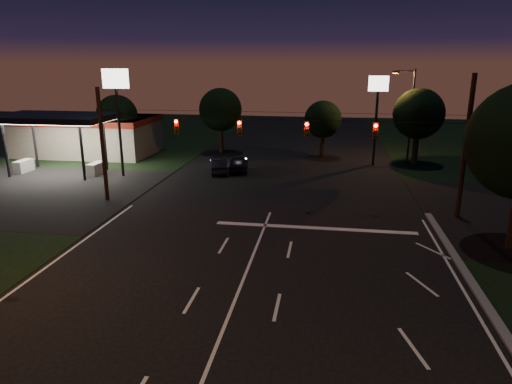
# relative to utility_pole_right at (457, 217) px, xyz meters

# --- Properties ---
(ground) EXTENTS (140.00, 140.00, 0.00)m
(ground) POSITION_rel_utility_pole_right_xyz_m (-12.00, -15.00, 0.00)
(ground) COLOR black
(ground) RESTS_ON ground
(cross_street_left) EXTENTS (20.00, 16.00, 0.02)m
(cross_street_left) POSITION_rel_utility_pole_right_xyz_m (-32.00, 1.00, 0.00)
(cross_street_left) COLOR black
(cross_street_left) RESTS_ON ground
(stop_bar) EXTENTS (12.00, 0.50, 0.01)m
(stop_bar) POSITION_rel_utility_pole_right_xyz_m (-9.00, -3.50, 0.01)
(stop_bar) COLOR silver
(stop_bar) RESTS_ON ground
(utility_pole_right) EXTENTS (0.30, 0.30, 9.00)m
(utility_pole_right) POSITION_rel_utility_pole_right_xyz_m (0.00, 0.00, 0.00)
(utility_pole_right) COLOR black
(utility_pole_right) RESTS_ON ground
(utility_pole_left) EXTENTS (0.28, 0.28, 8.00)m
(utility_pole_left) POSITION_rel_utility_pole_right_xyz_m (-24.00, 0.00, 0.00)
(utility_pole_left) COLOR black
(utility_pole_left) RESTS_ON ground
(signal_span) EXTENTS (24.00, 0.40, 1.56)m
(signal_span) POSITION_rel_utility_pole_right_xyz_m (-12.00, -0.04, 5.50)
(signal_span) COLOR black
(signal_span) RESTS_ON ground
(gas_station) EXTENTS (14.20, 16.10, 5.25)m
(gas_station) POSITION_rel_utility_pole_right_xyz_m (-33.86, 15.39, 2.38)
(gas_station) COLOR gray
(gas_station) RESTS_ON ground
(pole_sign_left_near) EXTENTS (2.20, 0.30, 9.10)m
(pole_sign_left_near) POSITION_rel_utility_pole_right_xyz_m (-26.00, 7.00, 6.98)
(pole_sign_left_near) COLOR black
(pole_sign_left_near) RESTS_ON ground
(pole_sign_right) EXTENTS (1.80, 0.30, 8.40)m
(pole_sign_right) POSITION_rel_utility_pole_right_xyz_m (-4.00, 15.00, 6.24)
(pole_sign_right) COLOR black
(pole_sign_right) RESTS_ON ground
(street_light_right_far) EXTENTS (2.20, 0.35, 9.00)m
(street_light_right_far) POSITION_rel_utility_pole_right_xyz_m (-0.76, 17.00, 5.24)
(street_light_right_far) COLOR black
(street_light_right_far) RESTS_ON ground
(tree_far_a) EXTENTS (4.20, 4.20, 6.42)m
(tree_far_a) POSITION_rel_utility_pole_right_xyz_m (-29.98, 15.12, 4.26)
(tree_far_a) COLOR black
(tree_far_a) RESTS_ON ground
(tree_far_b) EXTENTS (4.60, 4.60, 6.98)m
(tree_far_b) POSITION_rel_utility_pole_right_xyz_m (-19.98, 19.13, 4.61)
(tree_far_b) COLOR black
(tree_far_b) RESTS_ON ground
(tree_far_c) EXTENTS (3.80, 3.80, 5.86)m
(tree_far_c) POSITION_rel_utility_pole_right_xyz_m (-8.98, 18.10, 3.90)
(tree_far_c) COLOR black
(tree_far_c) RESTS_ON ground
(tree_far_d) EXTENTS (4.80, 4.80, 7.30)m
(tree_far_d) POSITION_rel_utility_pole_right_xyz_m (0.02, 16.13, 4.83)
(tree_far_d) COLOR black
(tree_far_d) RESTS_ON ground
(car_oncoming_a) EXTENTS (2.31, 4.38, 1.42)m
(car_oncoming_a) POSITION_rel_utility_pole_right_xyz_m (-16.38, 10.50, 0.71)
(car_oncoming_a) COLOR black
(car_oncoming_a) RESTS_ON ground
(car_oncoming_b) EXTENTS (2.42, 4.24, 1.32)m
(car_oncoming_b) POSITION_rel_utility_pole_right_xyz_m (-18.00, 9.56, 0.66)
(car_oncoming_b) COLOR black
(car_oncoming_b) RESTS_ON ground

